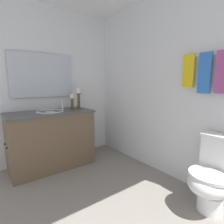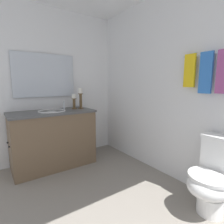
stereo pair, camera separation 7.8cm
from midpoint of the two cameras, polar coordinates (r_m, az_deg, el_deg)
The scene contains 12 objects.
floor at distance 2.18m, azimuth -10.00°, elevation -26.83°, with size 2.71×2.61×0.02m, color gray.
wall_back at distance 2.59m, azimuth 16.58°, elevation 7.83°, with size 2.71×0.04×2.45m, color white.
wall_left at distance 3.06m, azimuth -21.56°, elevation 7.70°, with size 0.04×2.61×2.45m, color white.
vanity_cabinet at distance 2.89m, azimuth -17.50°, elevation -8.17°, with size 0.58×1.22×0.86m.
sink_basin at distance 2.80m, azimuth -17.86°, elevation -0.53°, with size 0.40×0.40×0.24m.
mirror at distance 3.04m, azimuth -20.01°, elevation 10.93°, with size 0.02×0.94×0.67m, color silver.
candle_holder_tall at distance 2.99m, azimuth -9.29°, elevation 4.50°, with size 0.09×0.09×0.33m.
candle_holder_short at distance 2.96m, azimuth -11.32°, elevation 3.44°, with size 0.09×0.09×0.24m.
toilet at distance 2.09m, azimuth 30.64°, elevation -17.72°, with size 0.39×0.54×0.75m.
towel_bar at distance 2.22m, azimuth 29.40°, elevation 15.99°, with size 0.02×0.02×0.56m, color silver.
towel_near_vanity at distance 2.28m, azimuth 24.56°, elevation 11.94°, with size 0.13×0.03×0.37m, color yellow.
towel_center at distance 2.18m, azimuth 28.78°, elevation 10.95°, with size 0.13×0.03×0.43m, color blue.
Camera 2 is at (1.64, -0.69, 1.26)m, focal length 28.54 mm.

